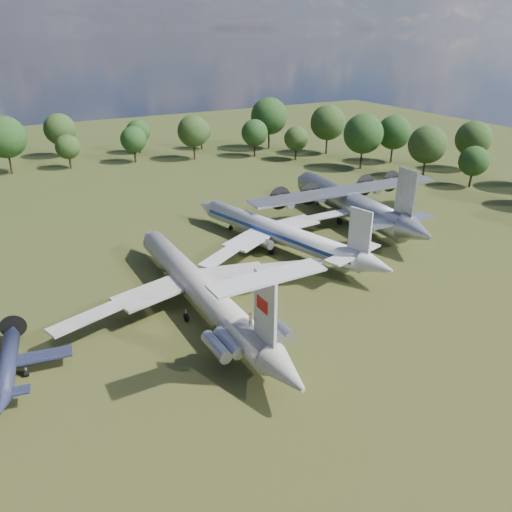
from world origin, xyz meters
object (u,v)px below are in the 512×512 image
tu104_jet (278,236)px  an12_transport (349,206)px  person_on_il62 (250,319)px  small_prop_west (8,367)px  il62_airliner (200,293)px

tu104_jet → an12_transport: 18.90m
tu104_jet → person_on_il62: 31.33m
person_on_il62 → an12_transport: bearing=-166.1°
tu104_jet → small_prop_west: bearing=-175.6°
an12_transport → small_prop_west: bearing=-158.3°
tu104_jet → small_prop_west: tu104_jet is taller
il62_airliner → an12_transport: an12_transport is taller
il62_airliner → tu104_jet: 22.17m
il62_airliner → an12_transport: size_ratio=1.10×
small_prop_west → person_on_il62: person_on_il62 is taller
il62_airliner → small_prop_west: size_ratio=2.82×
an12_transport → person_on_il62: 47.46m
an12_transport → tu104_jet: bearing=-162.1°
small_prop_west → person_on_il62: (22.85, -9.75, 4.31)m
an12_transport → person_on_il62: person_on_il62 is taller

